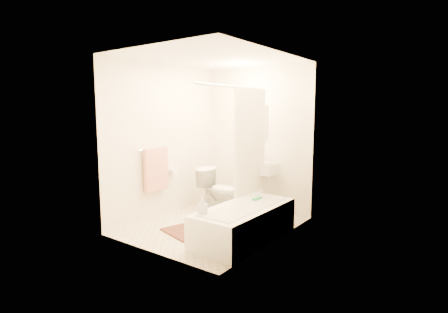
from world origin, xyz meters
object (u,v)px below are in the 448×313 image
Objects in this scene: toilet at (220,191)px; sink at (262,186)px; bath_mat at (186,232)px; bathtub at (245,223)px; soap_bottle at (202,206)px.

toilet is 0.80× the size of sink.
sink is 1.45× the size of bath_mat.
toilet reaches higher than bathtub.
bathtub is (1.01, -0.82, -0.14)m from toilet.
toilet is 0.69m from sink.
bathtub is 0.87m from bath_mat.
soap_bottle is at bearing -155.07° from toilet.
soap_bottle reaches higher than bath_mat.
soap_bottle is at bearing -111.64° from bathtub.
bath_mat is 3.13× the size of soap_bottle.
bathtub is (0.41, -1.14, -0.24)m from sink.
bath_mat is (-0.80, -0.26, -0.21)m from bathtub.
toilet is 0.47× the size of bathtub.
bath_mat is (0.21, -1.08, -0.35)m from toilet.
toilet reaches higher than bath_mat.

